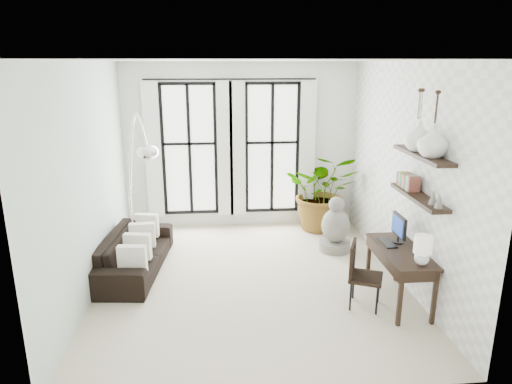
{
  "coord_description": "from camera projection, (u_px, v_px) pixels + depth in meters",
  "views": [
    {
      "loc": [
        -0.46,
        -6.27,
        3.17
      ],
      "look_at": [
        0.1,
        0.3,
        1.3
      ],
      "focal_mm": 32.0,
      "sensor_mm": 36.0,
      "label": 1
    }
  ],
  "objects": [
    {
      "name": "wall_shelves",
      "position": [
        418.0,
        179.0,
        5.87
      ],
      "size": [
        0.25,
        1.3,
        0.6
      ],
      "color": "black",
      "rests_on": "wall_right"
    },
    {
      "name": "wall_back",
      "position": [
        241.0,
        146.0,
        8.87
      ],
      "size": [
        4.5,
        0.0,
        4.5
      ],
      "primitive_type": "plane",
      "rotation": [
        1.57,
        0.0,
        0.0
      ],
      "color": "white",
      "rests_on": "floor"
    },
    {
      "name": "desk_chair",
      "position": [
        360.0,
        271.0,
        6.05
      ],
      "size": [
        0.55,
        0.55,
        0.89
      ],
      "rotation": [
        0.0,
        0.0,
        -0.4
      ],
      "color": "black",
      "rests_on": "floor"
    },
    {
      "name": "sofa",
      "position": [
        135.0,
        252.0,
        7.15
      ],
      "size": [
        1.01,
        2.15,
        0.61
      ],
      "primitive_type": "imported",
      "rotation": [
        0.0,
        0.0,
        1.47
      ],
      "color": "black",
      "rests_on": "floor"
    },
    {
      "name": "vase_b",
      "position": [
        419.0,
        136.0,
        5.83
      ],
      "size": [
        0.37,
        0.37,
        0.38
      ],
      "primitive_type": "imported",
      "color": "white",
      "rests_on": "shelf_upper"
    },
    {
      "name": "wall_right",
      "position": [
        404.0,
        174.0,
        6.66
      ],
      "size": [
        0.0,
        5.0,
        5.0
      ],
      "primitive_type": "plane",
      "rotation": [
        1.57,
        0.0,
        -1.57
      ],
      "color": "white",
      "rests_on": "floor"
    },
    {
      "name": "arc_lamp",
      "position": [
        137.0,
        154.0,
        7.0
      ],
      "size": [
        0.75,
        0.8,
        2.45
      ],
      "color": "silver",
      "rests_on": "floor"
    },
    {
      "name": "desk",
      "position": [
        402.0,
        255.0,
        6.05
      ],
      "size": [
        0.55,
        1.3,
        1.16
      ],
      "color": "black",
      "rests_on": "floor"
    },
    {
      "name": "ceiling",
      "position": [
        250.0,
        60.0,
        6.04
      ],
      "size": [
        5.0,
        5.0,
        0.0
      ],
      "primitive_type": "plane",
      "color": "white",
      "rests_on": "wall_back"
    },
    {
      "name": "plant",
      "position": [
        323.0,
        191.0,
        8.84
      ],
      "size": [
        1.63,
        1.49,
        1.54
      ],
      "primitive_type": "imported",
      "rotation": [
        0.0,
        0.0,
        -0.24
      ],
      "color": "#2D7228",
      "rests_on": "floor"
    },
    {
      "name": "wall_left",
      "position": [
        89.0,
        181.0,
        6.29
      ],
      "size": [
        0.0,
        5.0,
        5.0
      ],
      "primitive_type": "plane",
      "rotation": [
        1.57,
        0.0,
        1.57
      ],
      "color": "silver",
      "rests_on": "floor"
    },
    {
      "name": "vase_a",
      "position": [
        433.0,
        141.0,
        5.45
      ],
      "size": [
        0.37,
        0.37,
        0.38
      ],
      "primitive_type": "imported",
      "color": "white",
      "rests_on": "shelf_upper"
    },
    {
      "name": "floor",
      "position": [
        251.0,
        280.0,
        6.91
      ],
      "size": [
        5.0,
        5.0,
        0.0
      ],
      "primitive_type": "plane",
      "color": "beige",
      "rests_on": "ground"
    },
    {
      "name": "windows",
      "position": [
        231.0,
        149.0,
        8.8
      ],
      "size": [
        3.26,
        0.13,
        2.65
      ],
      "color": "white",
      "rests_on": "wall_back"
    },
    {
      "name": "buddha",
      "position": [
        335.0,
        228.0,
        7.9
      ],
      "size": [
        0.54,
        0.54,
        0.97
      ],
      "color": "gray",
      "rests_on": "floor"
    },
    {
      "name": "throw_pillows",
      "position": [
        140.0,
        241.0,
        7.11
      ],
      "size": [
        0.4,
        1.52,
        0.4
      ],
      "color": "silver",
      "rests_on": "sofa"
    }
  ]
}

